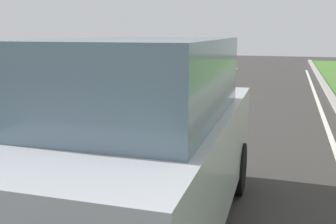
% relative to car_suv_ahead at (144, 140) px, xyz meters
% --- Properties ---
extents(ground_plane, '(60.00, 60.00, 0.00)m').
position_rel_car_suv_ahead_xyz_m(ground_plane, '(-1.12, 5.66, -1.17)').
color(ground_plane, '#383533').
extents(lane_line_center, '(0.12, 32.00, 0.01)m').
position_rel_car_suv_ahead_xyz_m(lane_line_center, '(-1.82, 5.66, -1.16)').
color(lane_line_center, silver).
rests_on(lane_line_center, ground).
extents(lane_line_right_edge, '(0.12, 32.00, 0.01)m').
position_rel_car_suv_ahead_xyz_m(lane_line_right_edge, '(2.48, 5.66, -1.16)').
color(lane_line_right_edge, silver).
rests_on(lane_line_right_edge, ground).
extents(car_suv_ahead, '(2.04, 4.53, 2.28)m').
position_rel_car_suv_ahead_xyz_m(car_suv_ahead, '(0.00, 0.00, 0.00)').
color(car_suv_ahead, '#B7BABF').
rests_on(car_suv_ahead, ground).
extents(car_hatchback_far, '(1.84, 3.76, 1.78)m').
position_rel_car_suv_ahead_xyz_m(car_hatchback_far, '(-3.68, 5.36, -0.28)').
color(car_hatchback_far, maroon).
rests_on(car_hatchback_far, ground).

